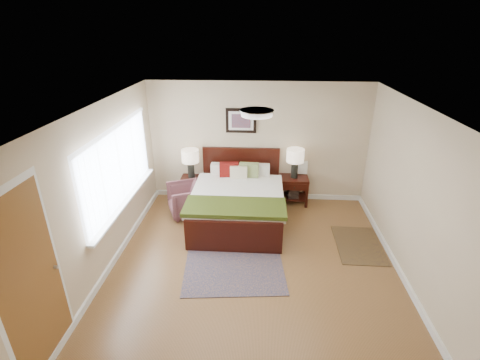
{
  "coord_description": "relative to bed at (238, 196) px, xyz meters",
  "views": [
    {
      "loc": [
        0.07,
        -4.39,
        3.49
      ],
      "look_at": [
        -0.28,
        1.04,
        1.05
      ],
      "focal_mm": 26.0,
      "sensor_mm": 36.0,
      "label": 1
    }
  ],
  "objects": [
    {
      "name": "lamp_right",
      "position": [
        1.11,
        0.8,
        0.5
      ],
      "size": [
        0.35,
        0.35,
        0.61
      ],
      "color": "black",
      "rests_on": "nightstand_right"
    },
    {
      "name": "door",
      "position": [
        -1.88,
        -3.22,
        0.55
      ],
      "size": [
        0.06,
        1.0,
        2.18
      ],
      "color": "silver",
      "rests_on": "ground"
    },
    {
      "name": "ceil_fixture",
      "position": [
        0.35,
        -1.47,
        1.94
      ],
      "size": [
        0.44,
        0.44,
        0.08
      ],
      "color": "white",
      "rests_on": "ceiling"
    },
    {
      "name": "ceiling",
      "position": [
        0.35,
        -1.47,
        1.98
      ],
      "size": [
        4.5,
        5.0,
        0.02
      ],
      "primitive_type": "cube",
      "color": "white",
      "rests_on": "back_wall"
    },
    {
      "name": "nightstand_left",
      "position": [
        -1.04,
        0.78,
        -0.11
      ],
      "size": [
        0.45,
        0.4,
        0.53
      ],
      "color": "black",
      "rests_on": "ground"
    },
    {
      "name": "left_wall",
      "position": [
        -1.9,
        -1.47,
        0.73
      ],
      "size": [
        0.04,
        5.0,
        2.5
      ],
      "primitive_type": "cube",
      "color": "#C6B390",
      "rests_on": "ground"
    },
    {
      "name": "floor",
      "position": [
        0.35,
        -1.47,
        -0.52
      ],
      "size": [
        5.0,
        5.0,
        0.0
      ],
      "primitive_type": "plane",
      "color": "brown",
      "rests_on": "ground"
    },
    {
      "name": "rug_persian",
      "position": [
        0.0,
        -1.03,
        -0.52
      ],
      "size": [
        1.74,
        2.31,
        0.01
      ],
      "primitive_type": "cube",
      "rotation": [
        0.0,
        0.0,
        0.1
      ],
      "color": "#0E1D46",
      "rests_on": "ground"
    },
    {
      "name": "bed",
      "position": [
        0.0,
        0.0,
        0.0
      ],
      "size": [
        1.73,
        2.1,
        1.13
      ],
      "color": "black",
      "rests_on": "ground"
    },
    {
      "name": "wall_art",
      "position": [
        0.0,
        1.0,
        1.2
      ],
      "size": [
        0.62,
        0.05,
        0.5
      ],
      "color": "black",
      "rests_on": "back_wall"
    },
    {
      "name": "armchair",
      "position": [
        -1.03,
        0.2,
        -0.21
      ],
      "size": [
        0.91,
        0.9,
        0.63
      ],
      "primitive_type": "imported",
      "rotation": [
        0.0,
        0.0,
        -1.16
      ],
      "color": "brown",
      "rests_on": "ground"
    },
    {
      "name": "nightstand_right",
      "position": [
        1.11,
        0.79,
        -0.16
      ],
      "size": [
        0.59,
        0.45,
        0.59
      ],
      "color": "black",
      "rests_on": "ground"
    },
    {
      "name": "front_wall",
      "position": [
        0.35,
        -3.97,
        0.73
      ],
      "size": [
        4.5,
        0.04,
        2.5
      ],
      "primitive_type": "cube",
      "color": "#C6B390",
      "rests_on": "ground"
    },
    {
      "name": "rug_navy",
      "position": [
        2.15,
        -0.71,
        -0.52
      ],
      "size": [
        0.79,
        1.16,
        0.01
      ],
      "primitive_type": "cube",
      "rotation": [
        0.0,
        0.0,
        -0.01
      ],
      "color": "black",
      "rests_on": "ground"
    },
    {
      "name": "right_wall",
      "position": [
        2.6,
        -1.47,
        0.73
      ],
      "size": [
        0.04,
        5.0,
        2.5
      ],
      "primitive_type": "cube",
      "color": "#C6B390",
      "rests_on": "ground"
    },
    {
      "name": "window",
      "position": [
        -1.85,
        -0.77,
        0.85
      ],
      "size": [
        0.11,
        2.72,
        1.32
      ],
      "color": "silver",
      "rests_on": "left_wall"
    },
    {
      "name": "back_wall",
      "position": [
        0.35,
        1.03,
        0.73
      ],
      "size": [
        4.5,
        0.04,
        2.5
      ],
      "primitive_type": "cube",
      "color": "#C6B390",
      "rests_on": "ground"
    },
    {
      "name": "lamp_left",
      "position": [
        -1.04,
        0.8,
        0.44
      ],
      "size": [
        0.35,
        0.35,
        0.61
      ],
      "color": "black",
      "rests_on": "nightstand_left"
    }
  ]
}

